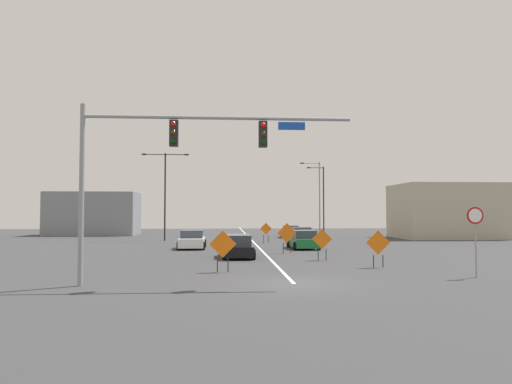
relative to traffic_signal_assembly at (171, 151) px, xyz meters
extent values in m
plane|color=#38383A|center=(4.92, 0.01, -5.32)|extent=(133.10, 133.10, 0.00)
cube|color=white|center=(4.92, 36.99, -5.32)|extent=(0.16, 73.95, 0.01)
cylinder|color=gray|center=(-3.48, 0.01, -1.74)|extent=(0.20, 0.20, 7.16)
cylinder|color=gray|center=(1.88, 0.01, 1.35)|extent=(10.73, 0.14, 0.14)
cube|color=black|center=(0.09, 0.01, 0.70)|extent=(0.34, 0.32, 1.05)
sphere|color=red|center=(0.09, -0.16, 1.05)|extent=(0.22, 0.22, 0.22)
sphere|color=#3C3106|center=(0.09, -0.16, 0.70)|extent=(0.22, 0.22, 0.22)
sphere|color=black|center=(0.09, -0.16, 0.35)|extent=(0.22, 0.22, 0.22)
cube|color=black|center=(3.67, 0.01, 0.70)|extent=(0.34, 0.32, 1.05)
sphere|color=red|center=(3.67, -0.16, 1.05)|extent=(0.22, 0.22, 0.22)
sphere|color=#3C3106|center=(3.67, -0.16, 0.70)|extent=(0.22, 0.22, 0.22)
sphere|color=black|center=(3.67, -0.16, 0.35)|extent=(0.22, 0.22, 0.22)
cube|color=#1447B7|center=(4.84, 0.01, 1.06)|extent=(1.10, 0.03, 0.32)
cylinder|color=gray|center=(13.20, 1.27, -4.15)|extent=(0.07, 0.07, 2.35)
cylinder|color=#B20F14|center=(13.20, 1.27, -2.59)|extent=(0.76, 0.03, 0.76)
cylinder|color=white|center=(13.20, 1.25, -2.59)|extent=(0.61, 0.01, 0.61)
cylinder|color=gray|center=(13.84, 38.22, -0.74)|extent=(0.16, 0.16, 9.17)
cylinder|color=gray|center=(12.75, 38.22, 3.70)|extent=(2.18, 0.08, 0.08)
cube|color=#262628|center=(11.66, 38.22, 3.70)|extent=(0.44, 0.24, 0.14)
cylinder|color=black|center=(14.84, 40.57, -0.90)|extent=(0.16, 0.16, 8.84)
cylinder|color=black|center=(13.87, 40.57, 3.37)|extent=(1.94, 0.08, 0.08)
cube|color=#262628|center=(12.90, 40.57, 3.37)|extent=(0.44, 0.24, 0.14)
cylinder|color=black|center=(-4.04, 29.61, -0.81)|extent=(0.16, 0.16, 9.04)
cylinder|color=black|center=(-5.13, 29.61, 3.56)|extent=(2.19, 0.08, 0.08)
cube|color=#262628|center=(-6.22, 29.61, 3.56)|extent=(0.44, 0.24, 0.14)
cylinder|color=black|center=(-2.94, 29.61, 3.56)|extent=(2.19, 0.08, 0.08)
cube|color=#262628|center=(-1.85, 29.61, 3.56)|extent=(0.44, 0.24, 0.14)
cube|color=orange|center=(6.53, 14.23, -3.90)|extent=(1.40, 0.27, 1.41)
cylinder|color=black|center=(6.26, 14.19, -4.98)|extent=(0.05, 0.05, 0.69)
cylinder|color=black|center=(6.80, 14.28, -4.98)|extent=(0.05, 0.05, 0.69)
cube|color=orange|center=(7.97, 9.05, -4.04)|extent=(1.19, 0.28, 1.20)
cylinder|color=black|center=(7.74, 9.10, -4.99)|extent=(0.05, 0.05, 0.66)
cylinder|color=black|center=(8.20, 9.00, -4.99)|extent=(0.05, 0.05, 0.66)
cube|color=orange|center=(2.04, 3.91, -3.98)|extent=(1.31, 0.07, 1.31)
cylinder|color=black|center=(1.79, 3.91, -4.99)|extent=(0.05, 0.05, 0.67)
cylinder|color=black|center=(2.30, 3.90, -4.99)|extent=(0.05, 0.05, 0.67)
cube|color=orange|center=(10.13, 5.27, -4.02)|extent=(1.27, 0.08, 1.27)
cylinder|color=black|center=(9.89, 5.27, -5.00)|extent=(0.05, 0.05, 0.65)
cylinder|color=black|center=(10.38, 5.26, -5.00)|extent=(0.05, 0.05, 0.65)
cube|color=orange|center=(6.04, 25.66, -3.98)|extent=(1.11, 0.24, 1.12)
cylinder|color=black|center=(5.83, 25.70, -4.94)|extent=(0.05, 0.05, 0.76)
cylinder|color=black|center=(6.26, 25.62, -4.94)|extent=(0.05, 0.05, 0.76)
cube|color=#1E389E|center=(9.64, 34.51, -4.79)|extent=(1.79, 3.90, 0.74)
cube|color=#333D47|center=(9.64, 34.32, -4.17)|extent=(1.61, 1.91, 0.51)
cylinder|color=black|center=(10.53, 35.88, -5.00)|extent=(0.22, 0.64, 0.64)
cylinder|color=black|center=(8.75, 35.87, -5.00)|extent=(0.22, 0.64, 0.64)
cylinder|color=black|center=(10.53, 33.15, -5.00)|extent=(0.22, 0.64, 0.64)
cylinder|color=black|center=(8.75, 33.14, -5.00)|extent=(0.22, 0.64, 0.64)
cube|color=#B7BABF|center=(9.55, 26.53, -4.83)|extent=(1.87, 4.16, 0.67)
cube|color=#333D47|center=(9.56, 26.32, -4.18)|extent=(1.66, 2.03, 0.63)
cylinder|color=black|center=(10.44, 27.99, -5.00)|extent=(0.23, 0.64, 0.64)
cylinder|color=black|center=(8.63, 27.96, -5.00)|extent=(0.23, 0.64, 0.64)
cylinder|color=black|center=(10.48, 25.09, -5.00)|extent=(0.23, 0.64, 0.64)
cylinder|color=black|center=(8.67, 25.07, -5.00)|extent=(0.23, 0.64, 0.64)
cube|color=#196B38|center=(8.36, 18.22, -4.82)|extent=(1.99, 4.39, 0.69)
cube|color=#333D47|center=(8.36, 18.00, -4.16)|extent=(1.73, 2.33, 0.63)
cylinder|color=black|center=(9.23, 19.76, -5.00)|extent=(0.24, 0.65, 0.64)
cylinder|color=black|center=(7.38, 19.70, -5.00)|extent=(0.24, 0.65, 0.64)
cylinder|color=black|center=(9.33, 16.73, -5.00)|extent=(0.24, 0.65, 0.64)
cylinder|color=black|center=(7.49, 16.67, -5.00)|extent=(0.24, 0.65, 0.64)
cube|color=black|center=(2.97, 11.32, -4.85)|extent=(1.86, 4.57, 0.63)
cube|color=#333D47|center=(2.97, 11.55, -4.21)|extent=(1.65, 2.62, 0.64)
cylinder|color=black|center=(2.10, 9.72, -5.00)|extent=(0.23, 0.64, 0.64)
cylinder|color=black|center=(3.89, 9.74, -5.00)|extent=(0.23, 0.64, 0.64)
cylinder|color=black|center=(2.05, 12.90, -5.00)|extent=(0.23, 0.64, 0.64)
cylinder|color=black|center=(3.84, 12.92, -5.00)|extent=(0.23, 0.64, 0.64)
cube|color=white|center=(-0.48, 18.89, -4.81)|extent=(1.98, 4.32, 0.70)
cube|color=#333D47|center=(-0.49, 19.10, -4.16)|extent=(1.76, 2.29, 0.61)
cylinder|color=black|center=(-1.43, 17.38, -5.00)|extent=(0.23, 0.64, 0.64)
cylinder|color=black|center=(0.50, 17.40, -5.00)|extent=(0.23, 0.64, 0.64)
cylinder|color=black|center=(-1.46, 20.38, -5.00)|extent=(0.23, 0.64, 0.64)
cylinder|color=black|center=(0.46, 20.40, -5.00)|extent=(0.23, 0.64, 0.64)
cube|color=#B2A893|center=(27.26, 32.50, -2.27)|extent=(11.26, 7.97, 6.10)
cube|color=gray|center=(-14.83, 42.56, -2.57)|extent=(11.14, 5.84, 5.50)
camera|label=1|loc=(2.15, -18.58, -2.48)|focal=32.56mm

